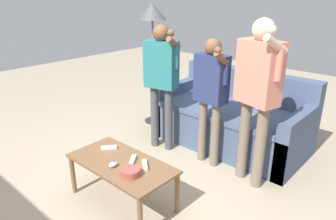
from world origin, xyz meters
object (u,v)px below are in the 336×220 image
object	(u,v)px
game_remote_wand_spare	(145,165)
couch	(232,120)
floor_lamp	(152,19)
snack_bowl	(131,172)
game_remote_wand_near	(109,147)
coffee_table	(122,167)
game_remote_wand_far	(133,160)
player_right	(258,85)
player_left	(161,74)
player_center	(211,88)
game_remote_nunchuk	(113,164)

from	to	relation	value
game_remote_wand_spare	couch	bearing A→B (deg)	93.85
floor_lamp	snack_bowl	bearing A→B (deg)	-50.70
snack_bowl	game_remote_wand_near	bearing A→B (deg)	161.58
coffee_table	game_remote_wand_far	distance (m)	0.12
snack_bowl	player_right	distance (m)	1.41
game_remote_wand_near	game_remote_wand_spare	xyz separation A→B (m)	(0.50, 0.01, -0.00)
player_left	game_remote_wand_near	xyz separation A→B (m)	(0.20, -0.97, -0.51)
couch	player_right	world-z (taller)	player_right
floor_lamp	game_remote_wand_spare	world-z (taller)	floor_lamp
player_left	game_remote_wand_near	distance (m)	1.12
couch	player_left	world-z (taller)	player_left
couch	game_remote_wand_near	bearing A→B (deg)	-103.13
player_center	player_right	bearing A→B (deg)	-2.69
game_remote_wand_far	couch	bearing A→B (deg)	88.85
game_remote_wand_spare	player_left	bearing A→B (deg)	125.95
coffee_table	snack_bowl	xyz separation A→B (m)	(0.22, -0.09, 0.08)
game_remote_wand_near	couch	bearing A→B (deg)	76.87
player_center	coffee_table	bearing A→B (deg)	-98.14
couch	floor_lamp	bearing A→B (deg)	-172.80
game_remote_nunchuk	player_center	world-z (taller)	player_center
game_remote_nunchuk	player_right	size ratio (longest dim) A/B	0.05
snack_bowl	game_remote_nunchuk	bearing A→B (deg)	-176.46
player_right	player_center	bearing A→B (deg)	177.31
floor_lamp	game_remote_wand_far	distance (m)	2.21
game_remote_wand_near	coffee_table	bearing A→B (deg)	-16.51
player_right	snack_bowl	bearing A→B (deg)	-111.77
game_remote_wand_far	game_remote_wand_spare	world-z (taller)	same
game_remote_wand_near	player_right	bearing A→B (deg)	45.97
coffee_table	player_left	size ratio (longest dim) A/B	0.67
game_remote_wand_far	player_right	bearing A→B (deg)	58.37
couch	game_remote_wand_near	xyz separation A→B (m)	(-0.39, -1.66, 0.12)
couch	coffee_table	xyz separation A→B (m)	(-0.10, -1.74, 0.05)
floor_lamp	player_right	bearing A→B (deg)	-14.68
game_remote_nunchuk	player_right	distance (m)	1.51
player_center	floor_lamp	bearing A→B (deg)	160.68
snack_bowl	game_remote_wand_spare	size ratio (longest dim) A/B	1.12
game_remote_nunchuk	game_remote_wand_near	bearing A→B (deg)	148.04
game_remote_nunchuk	floor_lamp	size ratio (longest dim) A/B	0.05
player_left	coffee_table	bearing A→B (deg)	-65.18
coffee_table	game_remote_wand_far	size ratio (longest dim) A/B	6.84
player_center	game_remote_wand_far	xyz separation A→B (m)	(-0.09, -1.05, -0.45)
couch	player_right	bearing A→B (deg)	-46.94
couch	snack_bowl	world-z (taller)	couch
game_remote_nunchuk	game_remote_wand_spare	xyz separation A→B (m)	(0.20, 0.19, -0.01)
game_remote_nunchuk	coffee_table	bearing A→B (deg)	94.30
coffee_table	floor_lamp	xyz separation A→B (m)	(-1.14, 1.59, 1.13)
game_remote_wand_far	game_remote_wand_spare	size ratio (longest dim) A/B	1.02
coffee_table	game_remote_wand_far	xyz separation A→B (m)	(0.07, 0.08, 0.07)
coffee_table	floor_lamp	bearing A→B (deg)	125.80
floor_lamp	game_remote_wand_far	world-z (taller)	floor_lamp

